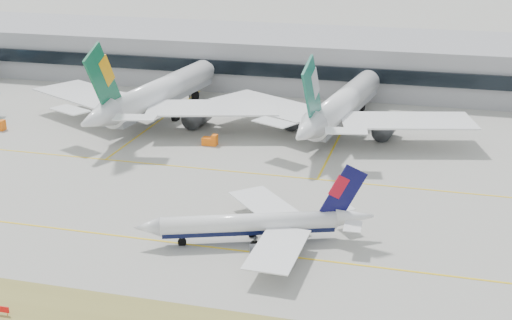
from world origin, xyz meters
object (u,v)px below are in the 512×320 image
(taxiing_airliner, at_px, (257,224))
(terminal, at_px, (329,59))
(widebody_eva, at_px, (158,95))
(widebody_cathay, at_px, (341,106))

(taxiing_airliner, xyz_separation_m, terminal, (-6.99, 115.98, 4.24))
(widebody_eva, distance_m, widebody_cathay, 47.72)
(taxiing_airliner, distance_m, widebody_eva, 76.74)
(taxiing_airliner, height_order, widebody_eva, widebody_eva)
(widebody_cathay, distance_m, terminal, 51.85)
(terminal, bearing_deg, taxiing_airliner, -86.55)
(widebody_eva, bearing_deg, taxiing_airliner, -138.99)
(widebody_cathay, bearing_deg, taxiing_airliner, -175.81)
(widebody_cathay, bearing_deg, terminal, 20.51)
(widebody_cathay, height_order, terminal, widebody_cathay)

